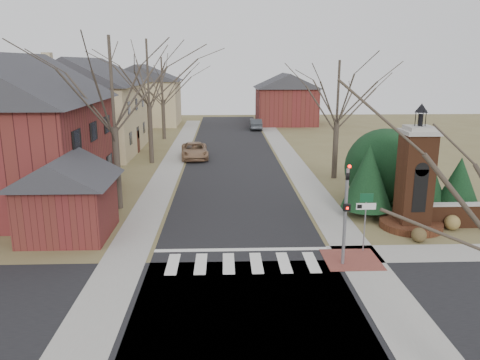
{
  "coord_description": "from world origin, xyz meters",
  "views": [
    {
      "loc": [
        -0.77,
        -17.85,
        8.41
      ],
      "look_at": [
        0.07,
        6.0,
        2.41
      ],
      "focal_mm": 35.0,
      "sensor_mm": 36.0,
      "label": 1
    }
  ],
  "objects_px": {
    "sign_post": "(366,211)",
    "pickup_truck": "(195,151)",
    "traffic_signal_pole": "(346,207)",
    "distant_car": "(256,124)",
    "brick_gate_monument": "(414,188)"
  },
  "relations": [
    {
      "from": "traffic_signal_pole",
      "to": "brick_gate_monument",
      "type": "xyz_separation_m",
      "value": [
        4.7,
        4.42,
        -0.42
      ]
    },
    {
      "from": "sign_post",
      "to": "pickup_truck",
      "type": "height_order",
      "value": "sign_post"
    },
    {
      "from": "distant_car",
      "to": "traffic_signal_pole",
      "type": "bearing_deg",
      "value": 91.53
    },
    {
      "from": "pickup_truck",
      "to": "brick_gate_monument",
      "type": "bearing_deg",
      "value": -61.48
    },
    {
      "from": "pickup_truck",
      "to": "distant_car",
      "type": "distance_m",
      "value": 19.82
    },
    {
      "from": "pickup_truck",
      "to": "traffic_signal_pole",
      "type": "bearing_deg",
      "value": -76.56
    },
    {
      "from": "brick_gate_monument",
      "to": "traffic_signal_pole",
      "type": "bearing_deg",
      "value": -136.76
    },
    {
      "from": "sign_post",
      "to": "distant_car",
      "type": "relative_size",
      "value": 0.65
    },
    {
      "from": "brick_gate_monument",
      "to": "distant_car",
      "type": "height_order",
      "value": "brick_gate_monument"
    },
    {
      "from": "pickup_truck",
      "to": "distant_car",
      "type": "relative_size",
      "value": 1.19
    },
    {
      "from": "traffic_signal_pole",
      "to": "pickup_truck",
      "type": "xyz_separation_m",
      "value": [
        -7.7,
        23.2,
        -1.89
      ]
    },
    {
      "from": "traffic_signal_pole",
      "to": "sign_post",
      "type": "relative_size",
      "value": 1.64
    },
    {
      "from": "sign_post",
      "to": "brick_gate_monument",
      "type": "distance_m",
      "value": 4.55
    },
    {
      "from": "brick_gate_monument",
      "to": "pickup_truck",
      "type": "height_order",
      "value": "brick_gate_monument"
    },
    {
      "from": "traffic_signal_pole",
      "to": "pickup_truck",
      "type": "bearing_deg",
      "value": 108.36
    }
  ]
}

